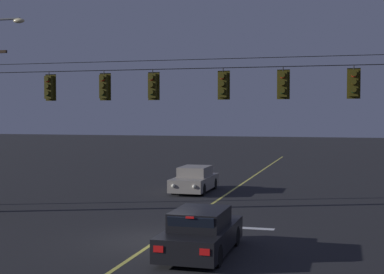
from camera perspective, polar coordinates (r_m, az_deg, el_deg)
name	(u,v)px	position (r m, az deg, el deg)	size (l,w,h in m)	color
ground_plane	(157,241)	(19.50, -3.54, -10.35)	(180.00, 180.00, 0.00)	black
lane_centre_stripe	(218,200)	(28.54, 2.64, -6.30)	(0.14, 60.00, 0.01)	#D1C64C
stop_bar_paint	(229,227)	(21.79, 3.77, -9.00)	(3.40, 0.36, 0.01)	silver
signal_span_assembly	(185,124)	(22.41, -0.67, 1.31)	(19.55, 0.32, 7.46)	#2D2116
traffic_light_leftmost	(49,87)	(24.71, -14.15, 4.86)	(0.48, 0.41, 1.22)	black
traffic_light_left_inner	(104,86)	(23.59, -8.83, 5.02)	(0.48, 0.41, 1.22)	black
traffic_light_centre	(153,86)	(22.82, -3.97, 5.14)	(0.48, 0.41, 1.22)	black
traffic_light_right_inner	(223,85)	(22.05, 3.12, 5.24)	(0.48, 0.41, 1.22)	black
traffic_light_rightmost	(283,84)	(21.69, 9.10, 5.26)	(0.48, 0.41, 1.22)	black
traffic_light_far_right	(354,83)	(21.57, 15.90, 5.22)	(0.48, 0.41, 1.22)	black
car_waiting_near_lane	(201,233)	(17.56, 0.89, -9.60)	(1.80, 4.33, 1.39)	black
car_oncoming_lead	(195,180)	(31.41, 0.26, -4.32)	(1.80, 4.42, 1.39)	gray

